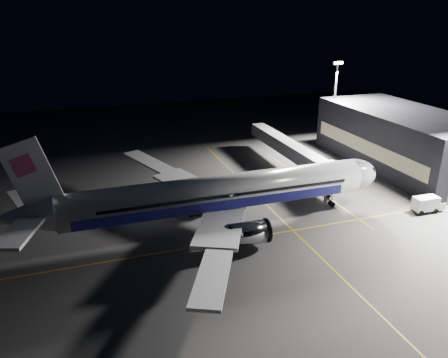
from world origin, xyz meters
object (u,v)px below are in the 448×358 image
jet_bridge (293,151)px  safety_cone_c (159,206)px  airliner (213,194)px  safety_cone_a (184,196)px  floodlight_mast_north (335,96)px  safety_cone_b (245,206)px  baggage_tug (143,195)px  service_truck (428,204)px

jet_bridge → safety_cone_c: (-30.00, -9.17, -4.29)m
airliner → safety_cone_c: airliner is taller
safety_cone_a → floodlight_mast_north: bearing=25.2°
jet_bridge → safety_cone_b: size_ratio=51.84×
airliner → floodlight_mast_north: bearing=37.9°
airliner → baggage_tug: (-8.82, 13.97, -4.47)m
safety_cone_a → safety_cone_c: size_ratio=0.90×
safety_cone_a → safety_cone_c: (-5.00, -2.91, 0.03)m
jet_bridge → safety_cone_a: jet_bridge is taller
airliner → safety_cone_c: bearing=127.9°
airliner → baggage_tug: 17.11m
service_truck → safety_cone_b: (-28.59, 11.13, -1.12)m
baggage_tug → safety_cone_c: 5.44m
jet_bridge → safety_cone_b: bearing=-138.7°
safety_cone_a → safety_cone_b: bearing=-40.9°
jet_bridge → floodlight_mast_north: size_ratio=1.66×
airliner → safety_cone_a: bearing=99.3°
safety_cone_a → jet_bridge: bearing=14.1°
floodlight_mast_north → service_truck: size_ratio=3.82×
baggage_tug → safety_cone_a: (6.90, -2.17, -0.44)m
safety_cone_b → floodlight_mast_north: bearing=39.5°
safety_cone_a → safety_cone_b: (9.00, -7.80, 0.07)m
baggage_tug → safety_cone_c: size_ratio=3.78×
safety_cone_b → service_truck: bearing=-21.3°
floodlight_mast_north → safety_cone_b: bearing=-140.5°
jet_bridge → baggage_tug: jet_bridge is taller
safety_cone_b → safety_cone_c: size_ratio=1.15×
baggage_tug → safety_cone_c: bearing=-66.1°
jet_bridge → service_truck: jet_bridge is taller
floodlight_mast_north → baggage_tug: bearing=-160.1°
safety_cone_a → safety_cone_c: 5.79m
airliner → baggage_tug: airliner is taller
service_truck → baggage_tug: service_truck is taller
service_truck → safety_cone_c: size_ratio=9.43×
service_truck → safety_cone_b: bearing=161.3°
floodlight_mast_north → service_truck: (-5.41, -39.12, -10.92)m
safety_cone_b → jet_bridge: bearing=41.3°
airliner → safety_cone_c: 12.28m
safety_cone_a → safety_cone_b: 11.91m
safety_cone_c → safety_cone_a: bearing=30.2°
jet_bridge → safety_cone_a: 26.13m
baggage_tug → safety_cone_a: baggage_tug is taller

